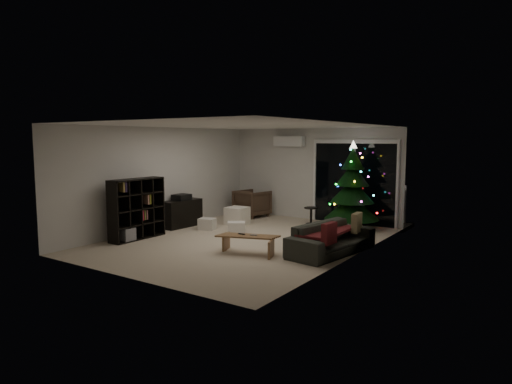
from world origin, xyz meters
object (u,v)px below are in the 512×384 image
(christmas_tree, at_px, (352,185))
(coffee_table, at_px, (248,244))
(sofa, at_px, (331,238))
(armchair, at_px, (252,203))
(bookshelf, at_px, (132,208))
(media_cabinet, at_px, (182,213))

(christmas_tree, bearing_deg, coffee_table, -101.56)
(sofa, bearing_deg, armchair, 63.07)
(armchair, distance_m, coffee_table, 4.28)
(bookshelf, relative_size, armchair, 1.60)
(bookshelf, distance_m, media_cabinet, 1.63)
(bookshelf, height_order, armchair, bookshelf)
(sofa, relative_size, christmas_tree, 0.93)
(armchair, bearing_deg, bookshelf, 91.31)
(bookshelf, distance_m, sofa, 4.48)
(sofa, distance_m, coffee_table, 1.63)
(media_cabinet, distance_m, sofa, 4.32)
(media_cabinet, xyz_separation_m, armchair, (0.60, 2.27, 0.04))
(coffee_table, xyz_separation_m, christmas_tree, (0.71, 3.46, 0.91))
(bookshelf, bearing_deg, media_cabinet, 111.97)
(coffee_table, relative_size, christmas_tree, 0.52)
(bookshelf, relative_size, sofa, 0.67)
(bookshelf, xyz_separation_m, armchair, (0.60, 3.87, -0.29))
(armchair, xyz_separation_m, sofa, (3.70, -2.66, -0.09))
(bookshelf, distance_m, coffee_table, 3.01)
(sofa, height_order, coffee_table, sofa)
(media_cabinet, bearing_deg, sofa, -2.61)
(bookshelf, relative_size, coffee_table, 1.19)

